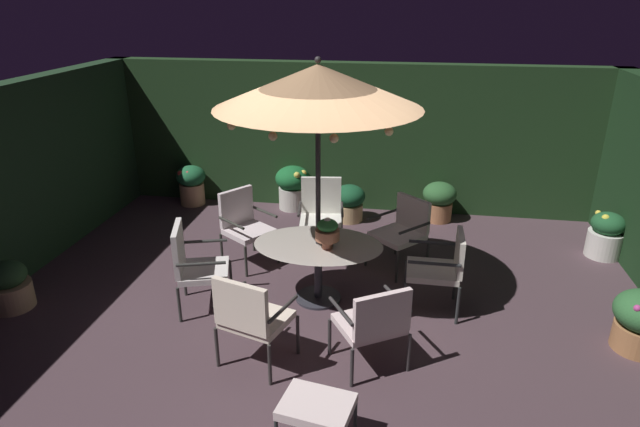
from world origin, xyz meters
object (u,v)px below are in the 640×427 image
(potted_plant_back_right, at_px, (439,200))
(patio_chair_south, at_px, (442,265))
(potted_plant_left_near, at_px, (606,235))
(patio_chair_north, at_px, (244,222))
(patio_chair_west, at_px, (321,211))
(patio_chair_northeast, at_px, (194,262))
(patio_dining_table, at_px, (318,255))
(patio_umbrella, at_px, (318,87))
(patio_chair_southwest, at_px, (403,228))
(potted_plant_left_far, at_px, (349,202))
(potted_plant_right_far, at_px, (9,286))
(patio_chair_southeast, at_px, (374,321))
(centerpiece_planter, at_px, (327,231))
(potted_plant_front_corner, at_px, (191,183))
(ottoman_footrest, at_px, (317,408))
(potted_plant_right_near, at_px, (293,185))
(patio_chair_east, at_px, (251,315))

(potted_plant_back_right, bearing_deg, patio_chair_south, -92.04)
(potted_plant_left_near, bearing_deg, patio_chair_north, -169.01)
(patio_chair_west, relative_size, potted_plant_back_right, 1.60)
(patio_chair_northeast, relative_size, patio_chair_south, 1.07)
(patio_dining_table, xyz_separation_m, patio_umbrella, (0.00, 0.00, 1.93))
(patio_chair_northeast, height_order, patio_chair_south, patio_chair_northeast)
(patio_umbrella, bearing_deg, patio_chair_southwest, 47.08)
(potted_plant_left_far, bearing_deg, potted_plant_right_far, -137.75)
(patio_chair_north, relative_size, patio_chair_southeast, 1.09)
(centerpiece_planter, relative_size, potted_plant_front_corner, 0.54)
(patio_umbrella, distance_m, patio_chair_northeast, 2.40)
(patio_chair_west, height_order, ottoman_footrest, patio_chair_west)
(patio_chair_north, bearing_deg, potted_plant_back_right, 35.59)
(patio_chair_southeast, height_order, potted_plant_left_near, patio_chair_southeast)
(patio_chair_west, distance_m, potted_plant_front_corner, 2.85)
(patio_chair_south, distance_m, potted_plant_front_corner, 4.96)
(patio_umbrella, relative_size, patio_chair_northeast, 2.74)
(patio_chair_south, relative_size, patio_chair_west, 0.95)
(patio_dining_table, height_order, potted_plant_right_near, potted_plant_right_near)
(patio_chair_southeast, xyz_separation_m, potted_plant_left_far, (-0.65, 3.69, -0.23))
(patio_chair_south, distance_m, potted_plant_back_right, 2.75)
(patio_chair_east, xyz_separation_m, patio_chair_southeast, (1.16, 0.15, -0.04))
(patio_chair_south, height_order, potted_plant_front_corner, patio_chair_south)
(patio_chair_west, xyz_separation_m, potted_plant_left_near, (3.93, 0.37, -0.25))
(patio_chair_northeast, bearing_deg, potted_plant_back_right, 47.57)
(patio_chair_south, relative_size, potted_plant_right_near, 1.31)
(patio_chair_east, relative_size, patio_chair_south, 1.03)
(potted_plant_right_near, bearing_deg, centerpiece_planter, -70.77)
(patio_chair_south, bearing_deg, potted_plant_left_far, 117.89)
(patio_umbrella, distance_m, potted_plant_right_far, 4.22)
(potted_plant_left_far, distance_m, potted_plant_back_right, 1.44)
(patio_chair_south, bearing_deg, patio_chair_east, -143.93)
(patio_chair_northeast, xyz_separation_m, patio_chair_southeast, (2.10, -0.79, -0.05))
(patio_chair_west, bearing_deg, patio_umbrella, -82.10)
(potted_plant_right_far, xyz_separation_m, potted_plant_back_right, (5.00, 3.49, 0.07))
(potted_plant_back_right, bearing_deg, patio_dining_table, -118.94)
(patio_umbrella, bearing_deg, potted_plant_right_far, -167.68)
(patio_umbrella, distance_m, potted_plant_left_far, 3.33)
(patio_chair_southeast, relative_size, potted_plant_right_far, 1.58)
(centerpiece_planter, bearing_deg, patio_chair_east, -113.71)
(patio_chair_northeast, bearing_deg, patio_dining_table, 16.79)
(patio_chair_south, xyz_separation_m, potted_plant_right_near, (-2.32, 2.88, -0.17))
(patio_chair_north, height_order, patio_chair_southeast, patio_chair_north)
(patio_umbrella, height_order, patio_chair_south, patio_umbrella)
(ottoman_footrest, xyz_separation_m, potted_plant_front_corner, (-3.05, 5.03, -0.00))
(patio_dining_table, xyz_separation_m, centerpiece_planter, (0.12, -0.10, 0.35))
(patio_chair_southwest, xyz_separation_m, ottoman_footrest, (-0.60, -3.28, -0.17))
(patio_chair_east, xyz_separation_m, ottoman_footrest, (0.79, -0.90, -0.20))
(patio_umbrella, relative_size, centerpiece_planter, 7.59)
(ottoman_footrest, xyz_separation_m, potted_plant_right_far, (-3.86, 1.49, -0.10))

